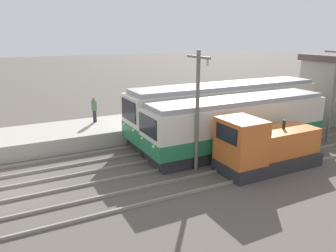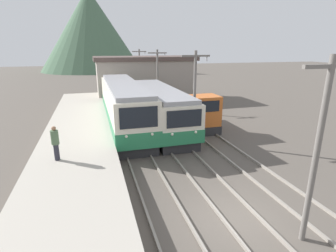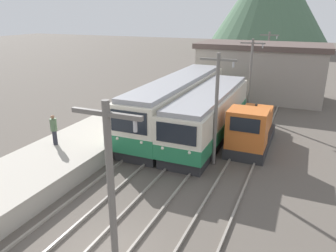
# 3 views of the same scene
# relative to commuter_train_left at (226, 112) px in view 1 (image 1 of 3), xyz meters

# --- Properties ---
(ground_plane) EXTENTS (200.00, 200.00, 0.00)m
(ground_plane) POSITION_rel_commuter_train_left_xyz_m (2.60, -13.92, -1.76)
(ground_plane) COLOR #564F47
(platform_left) EXTENTS (4.50, 54.00, 0.99)m
(platform_left) POSITION_rel_commuter_train_left_xyz_m (-3.65, -13.92, -1.27)
(platform_left) COLOR #ADA599
(platform_left) RESTS_ON ground
(track_left) EXTENTS (1.54, 60.00, 0.14)m
(track_left) POSITION_rel_commuter_train_left_xyz_m (-0.00, -13.92, -1.69)
(track_left) COLOR gray
(track_left) RESTS_ON ground
(track_center) EXTENTS (1.54, 60.00, 0.14)m
(track_center) POSITION_rel_commuter_train_left_xyz_m (2.80, -13.92, -1.69)
(track_center) COLOR gray
(track_center) RESTS_ON ground
(track_right) EXTENTS (1.54, 60.00, 0.14)m
(track_right) POSITION_rel_commuter_train_left_xyz_m (5.80, -13.92, -1.69)
(track_right) COLOR gray
(track_right) RESTS_ON ground
(commuter_train_left) EXTENTS (2.84, 14.71, 3.81)m
(commuter_train_left) POSITION_rel_commuter_train_left_xyz_m (0.00, 0.00, 0.00)
(commuter_train_left) COLOR #28282B
(commuter_train_left) RESTS_ON ground
(commuter_train_center) EXTENTS (2.84, 12.27, 3.41)m
(commuter_train_center) POSITION_rel_commuter_train_left_xyz_m (2.80, -1.20, -0.17)
(commuter_train_center) COLOR #28282B
(commuter_train_center) RESTS_ON ground
(shunting_locomotive) EXTENTS (2.40, 5.94, 3.00)m
(shunting_locomotive) POSITION_rel_commuter_train_left_xyz_m (5.80, -1.70, -0.56)
(shunting_locomotive) COLOR #28282B
(shunting_locomotive) RESTS_ON ground
(catenary_mast_mid) EXTENTS (2.00, 0.20, 6.38)m
(catenary_mast_mid) POSITION_rel_commuter_train_left_xyz_m (4.31, -5.11, 1.74)
(catenary_mast_mid) COLOR slate
(catenary_mast_mid) RESTS_ON ground
(catenary_mast_far) EXTENTS (2.00, 0.20, 6.38)m
(catenary_mast_far) POSITION_rel_commuter_train_left_xyz_m (4.31, 5.41, 1.74)
(catenary_mast_far) COLOR slate
(catenary_mast_far) RESTS_ON ground
(person_on_platform) EXTENTS (0.38, 0.38, 1.82)m
(person_on_platform) POSITION_rel_commuter_train_left_xyz_m (-4.46, -8.26, 0.22)
(person_on_platform) COLOR #282833
(person_on_platform) RESTS_ON platform_left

